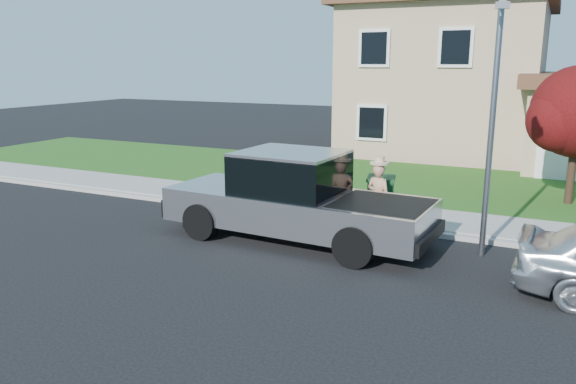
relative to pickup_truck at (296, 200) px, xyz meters
The scene contains 9 objects.
ground 1.67m from the pickup_truck, 66.98° to the right, with size 80.00×80.00×0.00m, color black.
curb 2.43m from the pickup_truck, 47.23° to the left, with size 40.00×0.20×0.12m, color gray.
sidewalk 3.27m from the pickup_truck, 60.95° to the left, with size 40.00×2.00×0.15m, color gray.
lawn 7.47m from the pickup_truck, 78.09° to the left, with size 40.00×7.00×0.10m, color #1B3E11.
house 15.41m from the pickup_truck, 83.06° to the left, with size 14.00×11.30×6.85m.
pickup_truck is the anchor object (origin of this frame).
woman 2.08m from the pickup_truck, 41.52° to the left, with size 0.72×0.58×1.88m.
trash_bin 2.51m from the pickup_truck, 55.31° to the left, with size 0.82×0.90×1.10m.
street_lamp 4.59m from the pickup_truck, ahead, with size 0.28×0.68×5.23m.
Camera 1 is at (4.70, -10.13, 4.06)m, focal length 35.00 mm.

